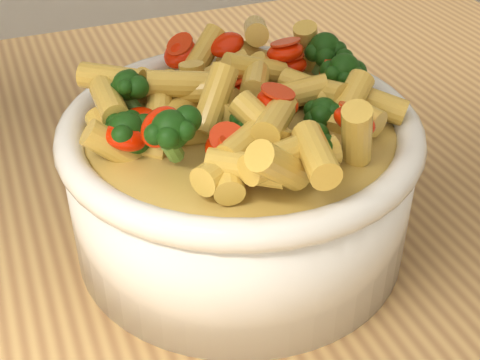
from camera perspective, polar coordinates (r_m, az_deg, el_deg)
name	(u,v)px	position (r m, az deg, el deg)	size (l,w,h in m)	color
table	(100,320)	(0.60, -11.84, -11.61)	(1.20, 0.80, 0.90)	tan
serving_bowl	(240,178)	(0.48, 0.00, 0.13)	(0.25, 0.25, 0.11)	white
pasta_salad	(240,96)	(0.44, 0.00, 7.19)	(0.20, 0.20, 0.04)	#E9BE49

